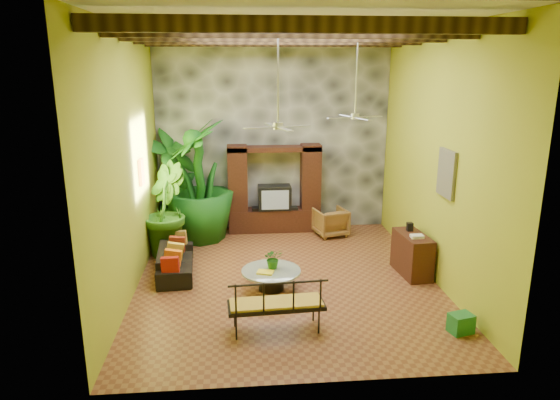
{
  "coord_description": "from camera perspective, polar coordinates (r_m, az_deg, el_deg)",
  "views": [
    {
      "loc": [
        -0.97,
        -9.45,
        4.27
      ],
      "look_at": [
        -0.11,
        0.2,
        1.64
      ],
      "focal_mm": 32.0,
      "sensor_mm": 36.0,
      "label": 1
    }
  ],
  "objects": [
    {
      "name": "centerpiece_plant",
      "position": [
        9.85,
        -0.77,
        -6.67
      ],
      "size": [
        0.4,
        0.35,
        0.41
      ],
      "primitive_type": "imported",
      "rotation": [
        0.0,
        0.0,
        0.1
      ],
      "color": "#205D18",
      "rests_on": "coffee_table"
    },
    {
      "name": "iron_bench",
      "position": [
        8.27,
        -0.4,
        -11.65
      ],
      "size": [
        1.62,
        0.66,
        0.57
      ],
      "rotation": [
        0.0,
        0.0,
        0.06
      ],
      "color": "black",
      "rests_on": "ground"
    },
    {
      "name": "tall_plant_a",
      "position": [
        12.96,
        -12.06,
        2.02
      ],
      "size": [
        1.74,
        1.73,
        2.78
      ],
      "primitive_type": "imported",
      "rotation": [
        0.0,
        0.0,
        0.76
      ],
      "color": "#165516",
      "rests_on": "ground"
    },
    {
      "name": "coffee_table",
      "position": [
        9.88,
        -1.02,
        -8.78
      ],
      "size": [
        1.16,
        1.16,
        0.4
      ],
      "rotation": [
        0.0,
        0.0,
        -0.13
      ],
      "color": "black",
      "rests_on": "ground"
    },
    {
      "name": "ceiling",
      "position": [
        9.53,
        0.83,
        19.59
      ],
      "size": [
        6.0,
        7.0,
        0.02
      ],
      "primitive_type": "cube",
      "color": "silver",
      "rests_on": "back_wall"
    },
    {
      "name": "ceiling_beams",
      "position": [
        9.51,
        0.82,
        18.27
      ],
      "size": [
        5.95,
        5.36,
        0.22
      ],
      "color": "#3A2712",
      "rests_on": "ceiling"
    },
    {
      "name": "ceiling_fan_back",
      "position": [
        10.99,
        8.61,
        10.5
      ],
      "size": [
        1.28,
        1.28,
        1.86
      ],
      "color": "#B3B2B7",
      "rests_on": "ceiling"
    },
    {
      "name": "side_console",
      "position": [
        10.85,
        14.85,
        -6.02
      ],
      "size": [
        0.59,
        1.13,
        0.88
      ],
      "primitive_type": "cube",
      "rotation": [
        0.0,
        0.0,
        0.09
      ],
      "color": "#381911",
      "rests_on": "ground"
    },
    {
      "name": "back_wall",
      "position": [
        13.11,
        -0.79,
        7.43
      ],
      "size": [
        6.0,
        0.02,
        5.0
      ],
      "primitive_type": "cube",
      "color": "gold",
      "rests_on": "ground"
    },
    {
      "name": "wicker_armchair",
      "position": [
        12.93,
        5.81,
        -2.51
      ],
      "size": [
        0.93,
        0.94,
        0.71
      ],
      "primitive_type": "imported",
      "rotation": [
        0.0,
        0.0,
        3.39
      ],
      "color": "brown",
      "rests_on": "ground"
    },
    {
      "name": "tall_plant_b",
      "position": [
        11.7,
        -13.14,
        -1.09
      ],
      "size": [
        1.16,
        1.34,
        2.14
      ],
      "primitive_type": "imported",
      "rotation": [
        0.0,
        0.0,
        1.76
      ],
      "color": "#2A6019",
      "rests_on": "ground"
    },
    {
      "name": "right_wall",
      "position": [
        10.4,
        17.5,
        4.69
      ],
      "size": [
        0.02,
        7.0,
        5.0
      ],
      "primitive_type": "cube",
      "color": "gold",
      "rests_on": "ground"
    },
    {
      "name": "green_bin",
      "position": [
        8.95,
        19.97,
        -13.1
      ],
      "size": [
        0.43,
        0.36,
        0.32
      ],
      "primitive_type": "cube",
      "rotation": [
        0.0,
        0.0,
        0.25
      ],
      "color": "#1F7539",
      "rests_on": "ground"
    },
    {
      "name": "entertainment_center",
      "position": [
        13.05,
        -0.65,
        0.52
      ],
      "size": [
        2.4,
        0.55,
        2.3
      ],
      "color": "black",
      "rests_on": "ground"
    },
    {
      "name": "wall_art_painting",
      "position": [
        9.88,
        18.5,
        2.9
      ],
      "size": [
        0.06,
        0.7,
        0.9
      ],
      "primitive_type": "cube",
      "color": "#236082",
      "rests_on": "right_wall"
    },
    {
      "name": "wall_art_mask",
      "position": [
        10.86,
        -15.55,
        3.1
      ],
      "size": [
        0.06,
        0.32,
        0.55
      ],
      "primitive_type": "cube",
      "color": "gold",
      "rests_on": "left_wall"
    },
    {
      "name": "stone_accent_wall",
      "position": [
        13.05,
        -0.77,
        7.39
      ],
      "size": [
        5.98,
        0.1,
        4.98
      ],
      "primitive_type": "cube",
      "color": "#333439",
      "rests_on": "ground"
    },
    {
      "name": "left_wall",
      "position": [
        9.83,
        -16.96,
        4.15
      ],
      "size": [
        0.02,
        7.0,
        5.0
      ],
      "primitive_type": "cube",
      "color": "gold",
      "rests_on": "ground"
    },
    {
      "name": "ceiling_fan_front",
      "position": [
        9.12,
        -0.22,
        9.74
      ],
      "size": [
        1.28,
        1.28,
        1.86
      ],
      "color": "#B3B2B7",
      "rests_on": "ceiling"
    },
    {
      "name": "ground",
      "position": [
        10.42,
        0.72,
        -9.01
      ],
      "size": [
        7.0,
        7.0,
        0.0
      ],
      "primitive_type": "plane",
      "color": "brown",
      "rests_on": "ground"
    },
    {
      "name": "yellow_tray",
      "position": [
        9.69,
        -1.69,
        -8.26
      ],
      "size": [
        0.36,
        0.3,
        0.03
      ],
      "primitive_type": "cube",
      "rotation": [
        0.0,
        0.0,
        -0.29
      ],
      "color": "yellow",
      "rests_on": "coffee_table"
    },
    {
      "name": "sofa",
      "position": [
        10.82,
        -11.85,
        -6.86
      ],
      "size": [
        0.84,
        1.87,
        0.53
      ],
      "primitive_type": "imported",
      "rotation": [
        0.0,
        0.0,
        1.64
      ],
      "color": "black",
      "rests_on": "ground"
    },
    {
      "name": "tall_plant_c",
      "position": [
        12.46,
        -9.28,
        2.17
      ],
      "size": [
        1.89,
        1.89,
        3.01
      ],
      "primitive_type": "imported",
      "rotation": [
        0.0,
        0.0,
        4.84
      ],
      "color": "#165516",
      "rests_on": "ground"
    }
  ]
}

